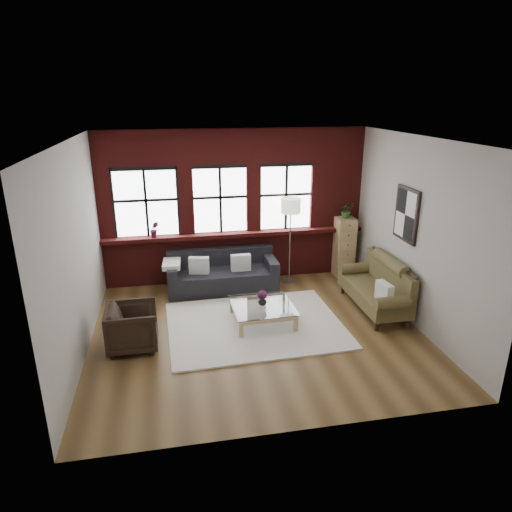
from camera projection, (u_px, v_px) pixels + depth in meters
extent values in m
plane|color=brown|center=(257.00, 331.00, 7.81)|extent=(5.50, 5.50, 0.00)
plane|color=white|center=(257.00, 139.00, 6.74)|extent=(5.50, 5.50, 0.00)
plane|color=#AAA69E|center=(234.00, 207.00, 9.59)|extent=(5.50, 0.00, 5.50)
plane|color=#AAA69E|center=(301.00, 311.00, 4.96)|extent=(5.50, 0.00, 5.50)
plane|color=#AAA69E|center=(76.00, 253.00, 6.79)|extent=(0.00, 5.00, 5.00)
plane|color=#AAA69E|center=(415.00, 233.00, 7.76)|extent=(0.00, 5.00, 5.00)
cube|color=#5E1716|center=(236.00, 234.00, 9.64)|extent=(5.50, 0.30, 0.08)
cube|color=silver|center=(255.00, 325.00, 7.99)|extent=(3.06, 2.44, 0.03)
cube|color=silver|center=(199.00, 265.00, 9.13)|extent=(0.42, 0.22, 0.34)
cube|color=silver|center=(241.00, 263.00, 9.28)|extent=(0.40, 0.15, 0.34)
cube|color=silver|center=(384.00, 292.00, 7.88)|extent=(0.18, 0.39, 0.34)
imported|color=black|center=(132.00, 327.00, 7.20)|extent=(0.80, 0.78, 0.72)
imported|color=#B2B2B2|center=(262.00, 301.00, 7.96)|extent=(0.16, 0.16, 0.16)
sphere|color=#4E1B3E|center=(262.00, 295.00, 7.92)|extent=(0.17, 0.17, 0.17)
cube|color=tan|center=(344.00, 247.00, 10.05)|extent=(0.40, 0.40, 1.31)
imported|color=#2D5923|center=(347.00, 210.00, 9.77)|extent=(0.38, 0.34, 0.35)
imported|color=#4E1B3E|center=(154.00, 229.00, 9.24)|extent=(0.19, 0.16, 0.33)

